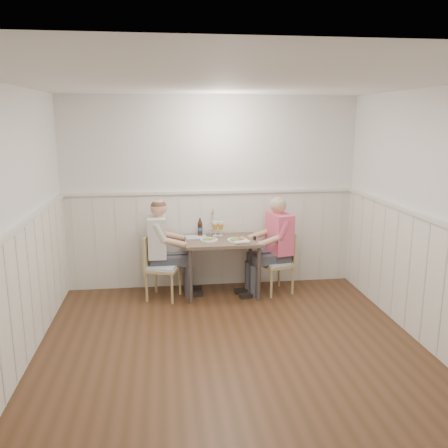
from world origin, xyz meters
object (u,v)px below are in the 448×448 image
object	(u,v)px
beer_bottle	(200,228)
grass_vase	(211,222)
chair_left	(159,264)
diner_cream	(161,255)
dining_table	(222,247)
chair_right	(279,260)
man_in_pink	(276,252)

from	to	relation	value
beer_bottle	grass_vase	world-z (taller)	grass_vase
chair_left	diner_cream	xyz separation A→B (m)	(0.02, 0.10, 0.09)
dining_table	beer_bottle	xyz separation A→B (m)	(-0.27, 0.24, 0.20)
chair_left	grass_vase	bearing A→B (deg)	26.41
dining_table	chair_right	distance (m)	0.79
man_in_pink	diner_cream	world-z (taller)	man_in_pink
man_in_pink	diner_cream	size ratio (longest dim) A/B	1.01
diner_cream	beer_bottle	world-z (taller)	diner_cream
chair_left	man_in_pink	world-z (taller)	man_in_pink
chair_right	beer_bottle	world-z (taller)	beer_bottle
man_in_pink	beer_bottle	xyz separation A→B (m)	(-1.00, 0.25, 0.30)
chair_right	beer_bottle	size ratio (longest dim) A/B	3.42
man_in_pink	beer_bottle	size ratio (longest dim) A/B	5.51
dining_table	beer_bottle	bearing A→B (deg)	138.86
man_in_pink	beer_bottle	world-z (taller)	man_in_pink
chair_right	man_in_pink	xyz separation A→B (m)	(-0.04, 0.00, 0.11)
chair_right	beer_bottle	distance (m)	1.14
chair_left	beer_bottle	world-z (taller)	beer_bottle
dining_table	grass_vase	xyz separation A→B (m)	(-0.11, 0.30, 0.27)
diner_cream	beer_bottle	distance (m)	0.64
chair_left	beer_bottle	size ratio (longest dim) A/B	3.50
diner_cream	dining_table	bearing A→B (deg)	-3.55
chair_right	diner_cream	size ratio (longest dim) A/B	0.63
chair_right	chair_left	bearing A→B (deg)	-179.01
dining_table	diner_cream	xyz separation A→B (m)	(-0.80, 0.05, -0.10)
man_in_pink	diner_cream	bearing A→B (deg)	177.49
dining_table	chair_right	size ratio (longest dim) A/B	1.18
diner_cream	grass_vase	xyz separation A→B (m)	(0.69, 0.25, 0.37)
chair_left	diner_cream	size ratio (longest dim) A/B	0.64
chair_right	chair_left	xyz separation A→B (m)	(-1.59, -0.03, 0.01)
chair_left	grass_vase	xyz separation A→B (m)	(0.71, 0.35, 0.47)
grass_vase	chair_right	bearing A→B (deg)	-20.31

